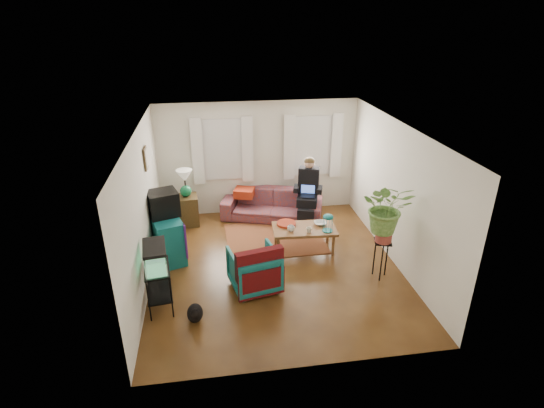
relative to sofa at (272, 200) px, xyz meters
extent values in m
cube|color=#4F2B14|center=(-0.25, -2.05, -0.44)|extent=(4.50, 5.00, 0.01)
cube|color=white|center=(-0.25, -2.05, 2.16)|extent=(4.50, 5.00, 0.01)
cube|color=silver|center=(-0.25, 0.45, 0.86)|extent=(4.50, 0.01, 2.60)
cube|color=silver|center=(-0.25, -4.55, 0.86)|extent=(4.50, 0.01, 2.60)
cube|color=silver|center=(-2.50, -2.05, 0.86)|extent=(0.01, 5.00, 2.60)
cube|color=silver|center=(2.00, -2.05, 0.86)|extent=(0.01, 5.00, 2.60)
cube|color=white|center=(-1.05, 0.43, 1.11)|extent=(1.08, 0.04, 1.38)
cube|color=white|center=(1.00, 0.43, 1.11)|extent=(1.08, 0.04, 1.38)
cube|color=white|center=(-1.05, 0.35, 1.11)|extent=(1.36, 0.06, 1.50)
cube|color=white|center=(1.00, 0.35, 1.11)|extent=(1.36, 0.06, 1.50)
cube|color=#3D2616|center=(-2.47, -1.20, 1.51)|extent=(0.04, 0.32, 0.40)
cube|color=brown|center=(-0.10, -0.99, -0.43)|extent=(2.03, 1.63, 0.01)
imported|color=brown|center=(0.00, 0.00, 0.00)|extent=(2.40, 1.52, 0.88)
cube|color=#381D15|center=(-1.90, -0.04, -0.10)|extent=(0.50, 0.50, 0.67)
cube|color=#12676C|center=(-2.24, -1.43, 0.00)|extent=(0.76, 1.07, 0.87)
cube|color=black|center=(-2.25, -1.33, 0.67)|extent=(0.66, 0.63, 0.47)
cube|color=black|center=(-2.25, -2.97, -0.06)|extent=(0.46, 0.71, 0.75)
cube|color=#7FD899|center=(-2.25, -2.97, 0.51)|extent=(0.41, 0.65, 0.40)
ellipsoid|color=black|center=(-1.71, -3.37, -0.28)|extent=(0.27, 0.39, 0.32)
imported|color=#116B6B|center=(-0.71, -2.64, -0.04)|extent=(0.91, 0.87, 0.79)
cube|color=#9E0A0A|center=(-0.64, -2.94, 0.12)|extent=(0.82, 0.35, 0.65)
cube|color=brown|center=(0.40, -1.56, -0.18)|extent=(1.26, 0.74, 0.51)
imported|color=white|center=(0.11, -1.65, 0.12)|extent=(0.15, 0.15, 0.11)
imported|color=beige|center=(0.44, -1.76, 0.12)|extent=(0.12, 0.12, 0.10)
imported|color=white|center=(0.74, -1.47, 0.10)|extent=(0.25, 0.25, 0.06)
cylinder|color=#B21414|center=(0.08, -1.37, 0.09)|extent=(0.40, 0.40, 0.04)
cube|color=black|center=(1.54, -2.66, -0.07)|extent=(0.38, 0.38, 0.73)
imported|color=#599947|center=(1.54, -2.66, 0.79)|extent=(1.00, 0.92, 0.92)
camera|label=1|loc=(-1.32, -8.71, 3.90)|focal=28.00mm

